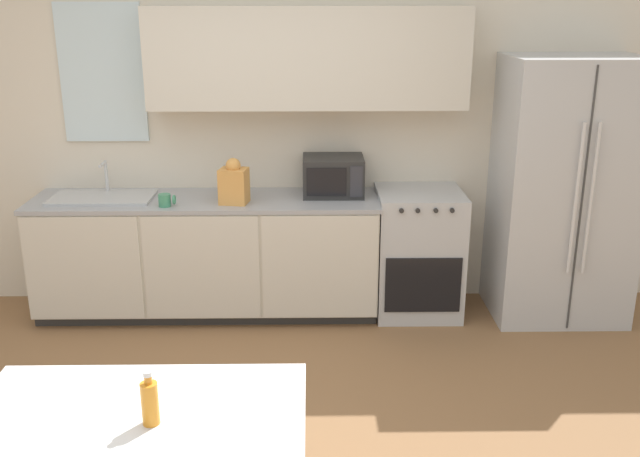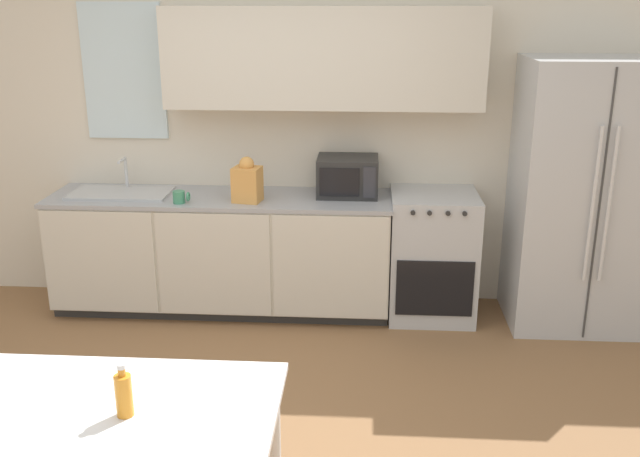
{
  "view_description": "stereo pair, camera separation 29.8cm",
  "coord_description": "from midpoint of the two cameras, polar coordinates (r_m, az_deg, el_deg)",
  "views": [
    {
      "loc": [
        0.42,
        -3.21,
        2.27
      ],
      "look_at": [
        0.48,
        0.5,
        1.05
      ],
      "focal_mm": 40.0,
      "sensor_mm": 36.0,
      "label": 1
    },
    {
      "loc": [
        0.72,
        -3.21,
        2.27
      ],
      "look_at": [
        0.48,
        0.5,
        1.05
      ],
      "focal_mm": 40.0,
      "sensor_mm": 36.0,
      "label": 2
    }
  ],
  "objects": [
    {
      "name": "wall_back",
      "position": [
        5.31,
        -6.31,
        9.22
      ],
      "size": [
        12.0,
        0.38,
        2.7
      ],
      "color": "beige",
      "rests_on": "ground_plane"
    },
    {
      "name": "grocery_bag_0",
      "position": [
        5.01,
        -8.61,
        3.57
      ],
      "size": [
        0.21,
        0.19,
        0.32
      ],
      "rotation": [
        0.0,
        0.0,
        -0.18
      ],
      "color": "#DB994C",
      "rests_on": "kitchen_counter"
    },
    {
      "name": "ground_plane",
      "position": [
        3.97,
        -9.37,
        -16.97
      ],
      "size": [
        12.0,
        12.0,
        0.0
      ],
      "primitive_type": "plane",
      "color": "olive"
    },
    {
      "name": "coffee_mug",
      "position": [
        5.04,
        -13.91,
        2.19
      ],
      "size": [
        0.12,
        0.08,
        0.09
      ],
      "color": "#3F8C66",
      "rests_on": "kitchen_counter"
    },
    {
      "name": "kitchen_sink",
      "position": [
        5.37,
        -18.55,
        2.42
      ],
      "size": [
        0.72,
        0.38,
        0.24
      ],
      "color": "#B7BABC",
      "rests_on": "kitchen_counter"
    },
    {
      "name": "dining_table",
      "position": [
        2.94,
        -17.58,
        -16.13
      ],
      "size": [
        1.3,
        0.88,
        0.75
      ],
      "color": "white",
      "rests_on": "ground_plane"
    },
    {
      "name": "kitchen_counter",
      "position": [
        5.33,
        -10.56,
        -2.17
      ],
      "size": [
        2.49,
        0.63,
        0.88
      ],
      "color": "#333333",
      "rests_on": "ground_plane"
    },
    {
      "name": "refrigerator",
      "position": [
        5.33,
        17.43,
        2.89
      ],
      "size": [
        0.93,
        0.73,
        1.88
      ],
      "color": "silver",
      "rests_on": "ground_plane"
    },
    {
      "name": "oven_range",
      "position": [
        5.29,
        6.23,
        -1.93
      ],
      "size": [
        0.62,
        0.61,
        0.93
      ],
      "color": "#B7BABC",
      "rests_on": "ground_plane"
    },
    {
      "name": "microwave",
      "position": [
        5.17,
        -0.6,
        4.22
      ],
      "size": [
        0.44,
        0.36,
        0.28
      ],
      "color": "#282828",
      "rests_on": "kitchen_counter"
    },
    {
      "name": "drink_bottle",
      "position": [
        2.82,
        -16.51,
        -13.22
      ],
      "size": [
        0.06,
        0.06,
        0.22
      ],
      "color": "orange",
      "rests_on": "dining_table"
    }
  ]
}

